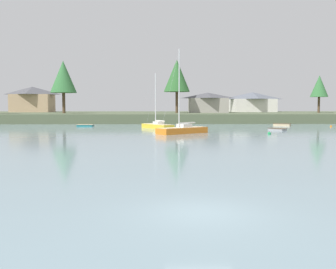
% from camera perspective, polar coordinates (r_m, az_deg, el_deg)
% --- Properties ---
extents(ground_plane, '(423.15, 423.15, 0.00)m').
position_cam_1_polar(ground_plane, '(13.72, 4.94, -11.33)').
color(ground_plane, gray).
extents(far_shore_bank, '(190.42, 46.81, 1.98)m').
position_cam_1_polar(far_shore_bank, '(102.31, -0.58, 2.69)').
color(far_shore_bank, '#4C563D').
rests_on(far_shore_bank, ground).
extents(dinghy_sand, '(3.36, 2.75, 0.60)m').
position_cam_1_polar(dinghy_sand, '(75.39, 16.36, 1.35)').
color(dinghy_sand, tan).
rests_on(dinghy_sand, ground).
extents(dinghy_grey, '(2.59, 2.93, 0.46)m').
position_cam_1_polar(dinghy_grey, '(60.91, 15.72, 0.69)').
color(dinghy_grey, gray).
rests_on(dinghy_grey, ground).
extents(sailboat_yellow, '(5.47, 7.30, 9.53)m').
position_cam_1_polar(sailboat_yellow, '(64.20, -1.56, 1.10)').
color(sailboat_yellow, gold).
rests_on(sailboat_yellow, ground).
extents(sailboat_orange, '(7.24, 6.44, 11.71)m').
position_cam_1_polar(sailboat_orange, '(52.20, 2.13, 0.42)').
color(sailboat_orange, orange).
rests_on(sailboat_orange, ground).
extents(dinghy_teal, '(3.05, 1.60, 0.48)m').
position_cam_1_polar(dinghy_teal, '(71.76, -12.05, 1.27)').
color(dinghy_teal, '#196B70').
rests_on(dinghy_teal, ground).
extents(mooring_buoy_orange, '(0.35, 0.35, 0.40)m').
position_cam_1_polar(mooring_buoy_orange, '(74.64, 22.78, 1.10)').
color(mooring_buoy_orange, orange).
rests_on(mooring_buoy_orange, ground).
extents(mooring_buoy_green, '(0.44, 0.44, 0.49)m').
position_cam_1_polar(mooring_buoy_green, '(52.56, 14.63, 0.14)').
color(mooring_buoy_green, '#1E8C47').
rests_on(mooring_buoy_green, ground).
extents(shore_tree_right, '(6.38, 6.38, 12.97)m').
position_cam_1_polar(shore_tree_right, '(95.76, 1.30, 8.58)').
color(shore_tree_right, brown).
rests_on(shore_tree_right, far_shore_bank).
extents(shore_tree_inland_a, '(4.36, 4.36, 9.29)m').
position_cam_1_polar(shore_tree_inland_a, '(104.23, 21.30, 6.59)').
color(shore_tree_inland_a, brown).
rests_on(shore_tree_inland_a, far_shore_bank).
extents(shore_tree_center, '(6.12, 6.12, 12.29)m').
position_cam_1_polar(shore_tree_center, '(95.15, -15.10, 8.15)').
color(shore_tree_center, brown).
rests_on(shore_tree_center, far_shore_bank).
extents(cottage_behind_trees, '(10.40, 7.85, 5.12)m').
position_cam_1_polar(cottage_behind_trees, '(100.94, 5.87, 4.71)').
color(cottage_behind_trees, '#9E998E').
rests_on(cottage_behind_trees, far_shore_bank).
extents(cottage_hillside, '(11.53, 8.40, 7.09)m').
position_cam_1_polar(cottage_hillside, '(115.68, -19.25, 4.94)').
color(cottage_hillside, tan).
rests_on(cottage_hillside, far_shore_bank).
extents(cottage_near_water, '(12.81, 10.73, 5.69)m').
position_cam_1_polar(cottage_near_water, '(116.39, 12.27, 4.72)').
color(cottage_near_water, silver).
rests_on(cottage_near_water, far_shore_bank).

